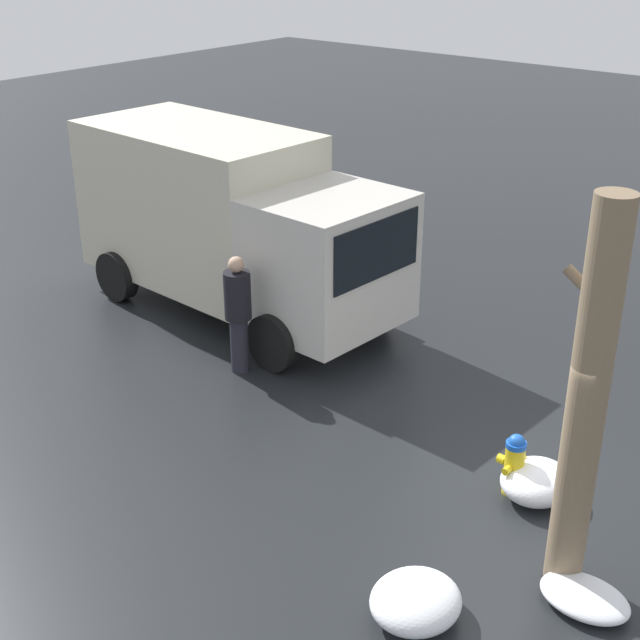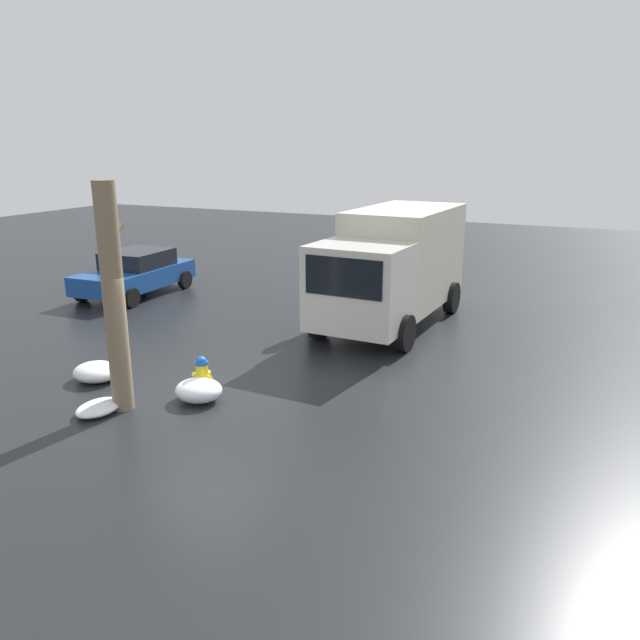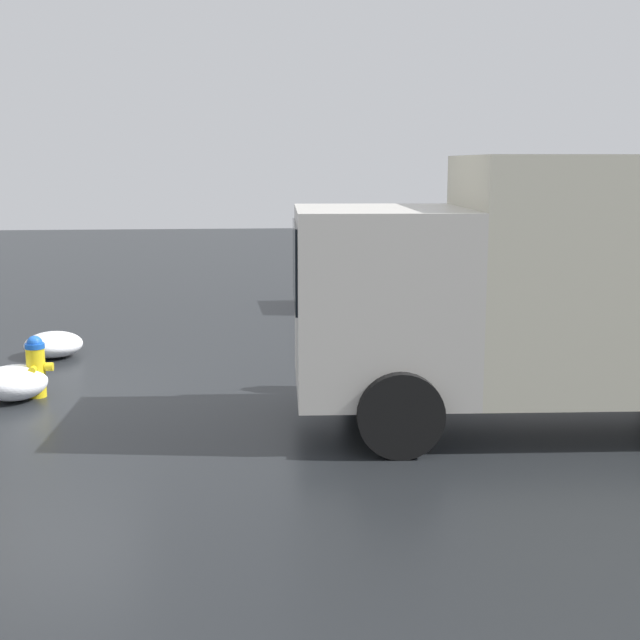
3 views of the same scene
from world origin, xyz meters
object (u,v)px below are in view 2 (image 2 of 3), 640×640
fire_hydrant (202,375)px  tree_trunk (114,299)px  delivery_truck (394,264)px  parked_car (136,272)px  pedestrian (313,295)px

fire_hydrant → tree_trunk: tree_trunk is taller
fire_hydrant → tree_trunk: (-1.14, 0.99, 1.69)m
delivery_truck → parked_car: (-0.24, 8.66, -0.92)m
delivery_truck → parked_car: bearing=4.6°
fire_hydrant → parked_car: bearing=50.2°
delivery_truck → pedestrian: bearing=49.6°
fire_hydrant → pedestrian: 4.75m
delivery_truck → parked_car: delivery_truck is taller
fire_hydrant → delivery_truck: bearing=-13.4°
parked_car → pedestrian: bearing=166.2°
tree_trunk → pedestrian: tree_trunk is taller
fire_hydrant → parked_car: (6.17, 6.88, 0.32)m
pedestrian → parked_car: pedestrian is taller
fire_hydrant → pedestrian: (4.71, -0.17, 0.60)m
fire_hydrant → delivery_truck: size_ratio=0.13×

